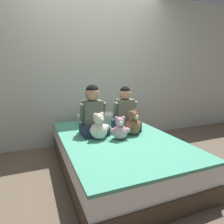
{
  "coord_description": "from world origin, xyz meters",
  "views": [
    {
      "loc": [
        -0.94,
        -2.11,
        1.23
      ],
      "look_at": [
        0.0,
        0.17,
        0.7
      ],
      "focal_mm": 32.0,
      "sensor_mm": 36.0,
      "label": 1
    }
  ],
  "objects_px": {
    "child_on_right": "(125,112)",
    "teddy_bear_between_children": "(120,130)",
    "teddy_bear_held_by_right_child": "(133,124)",
    "child_on_left": "(93,112)",
    "bed": "(117,153)",
    "pillow_at_headboard": "(96,118)",
    "teddy_bear_held_by_left_child": "(99,128)"
  },
  "relations": [
    {
      "from": "child_on_right",
      "to": "teddy_bear_between_children",
      "type": "xyz_separation_m",
      "value": [
        -0.23,
        -0.32,
        -0.13
      ]
    },
    {
      "from": "teddy_bear_held_by_right_child",
      "to": "teddy_bear_between_children",
      "type": "height_order",
      "value": "teddy_bear_held_by_right_child"
    },
    {
      "from": "child_on_right",
      "to": "child_on_left",
      "type": "bearing_deg",
      "value": -177.35
    },
    {
      "from": "child_on_right",
      "to": "teddy_bear_held_by_right_child",
      "type": "height_order",
      "value": "child_on_right"
    },
    {
      "from": "bed",
      "to": "teddy_bear_between_children",
      "type": "xyz_separation_m",
      "value": [
        -0.0,
        -0.07,
        0.33
      ]
    },
    {
      "from": "bed",
      "to": "child_on_right",
      "type": "height_order",
      "value": "child_on_right"
    },
    {
      "from": "bed",
      "to": "child_on_left",
      "type": "relative_size",
      "value": 3.17
    },
    {
      "from": "bed",
      "to": "teddy_bear_between_children",
      "type": "height_order",
      "value": "teddy_bear_between_children"
    },
    {
      "from": "bed",
      "to": "pillow_at_headboard",
      "type": "height_order",
      "value": "pillow_at_headboard"
    },
    {
      "from": "child_on_left",
      "to": "teddy_bear_held_by_left_child",
      "type": "bearing_deg",
      "value": -90.92
    },
    {
      "from": "bed",
      "to": "teddy_bear_held_by_right_child",
      "type": "relative_size",
      "value": 6.33
    },
    {
      "from": "teddy_bear_held_by_left_child",
      "to": "bed",
      "type": "bearing_deg",
      "value": -24.71
    },
    {
      "from": "teddy_bear_held_by_left_child",
      "to": "teddy_bear_between_children",
      "type": "bearing_deg",
      "value": -42.09
    },
    {
      "from": "child_on_left",
      "to": "teddy_bear_between_children",
      "type": "bearing_deg",
      "value": -56.43
    },
    {
      "from": "child_on_right",
      "to": "teddy_bear_held_by_left_child",
      "type": "bearing_deg",
      "value": -151.15
    },
    {
      "from": "child_on_left",
      "to": "teddy_bear_between_children",
      "type": "height_order",
      "value": "child_on_left"
    },
    {
      "from": "teddy_bear_held_by_left_child",
      "to": "pillow_at_headboard",
      "type": "bearing_deg",
      "value": 56.59
    },
    {
      "from": "child_on_left",
      "to": "child_on_right",
      "type": "height_order",
      "value": "child_on_left"
    },
    {
      "from": "child_on_right",
      "to": "bed",
      "type": "bearing_deg",
      "value": -129.62
    },
    {
      "from": "child_on_left",
      "to": "pillow_at_headboard",
      "type": "distance_m",
      "value": 0.66
    },
    {
      "from": "bed",
      "to": "teddy_bear_between_children",
      "type": "relative_size",
      "value": 7.17
    },
    {
      "from": "child_on_left",
      "to": "teddy_bear_held_by_right_child",
      "type": "bearing_deg",
      "value": -27.67
    },
    {
      "from": "bed",
      "to": "teddy_bear_held_by_right_child",
      "type": "height_order",
      "value": "teddy_bear_held_by_right_child"
    },
    {
      "from": "bed",
      "to": "teddy_bear_between_children",
      "type": "distance_m",
      "value": 0.34
    },
    {
      "from": "bed",
      "to": "teddy_bear_held_by_right_child",
      "type": "bearing_deg",
      "value": 6.4
    },
    {
      "from": "teddy_bear_held_by_left_child",
      "to": "teddy_bear_held_by_right_child",
      "type": "distance_m",
      "value": 0.45
    },
    {
      "from": "teddy_bear_held_by_right_child",
      "to": "pillow_at_headboard",
      "type": "distance_m",
      "value": 0.83
    },
    {
      "from": "child_on_right",
      "to": "teddy_bear_held_by_right_child",
      "type": "relative_size",
      "value": 1.88
    },
    {
      "from": "child_on_left",
      "to": "teddy_bear_held_by_right_child",
      "type": "height_order",
      "value": "child_on_left"
    },
    {
      "from": "bed",
      "to": "child_on_right",
      "type": "bearing_deg",
      "value": 47.59
    },
    {
      "from": "bed",
      "to": "pillow_at_headboard",
      "type": "distance_m",
      "value": 0.86
    },
    {
      "from": "teddy_bear_held_by_left_child",
      "to": "child_on_left",
      "type": "bearing_deg",
      "value": 72.76
    }
  ]
}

